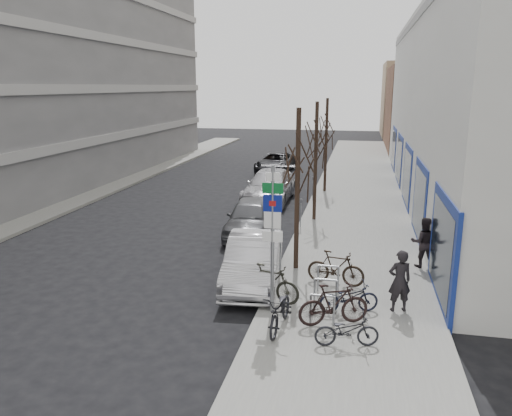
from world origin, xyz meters
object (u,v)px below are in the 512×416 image
at_px(bike_far_inner, 336,268).
at_px(pedestrian_far, 423,242).
at_px(tree_far, 327,123).
at_px(pedestrian_near, 400,281).
at_px(bike_mid_curb, 349,295).
at_px(bike_far_curb, 347,328).
at_px(tree_near, 298,152).
at_px(bike_rack, 325,290).
at_px(highway_sign_pole, 273,231).
at_px(parked_car_back, 270,186).
at_px(lane_car, 276,162).
at_px(tree_mid, 316,133).
at_px(bike_near_left, 281,308).
at_px(parked_car_front, 254,260).
at_px(bike_mid_inner, 269,283).
at_px(meter_back, 313,186).
at_px(parked_car_mid, 251,217).
at_px(meter_mid, 301,210).
at_px(meter_front, 281,250).
at_px(bike_near_right, 334,304).

xyz_separation_m(bike_far_inner, pedestrian_far, (2.80, 2.22, 0.33)).
bearing_deg(tree_far, pedestrian_near, -78.58).
distance_m(bike_mid_curb, bike_far_curb, 1.87).
xyz_separation_m(bike_mid_curb, bike_far_inner, (-0.46, 1.89, 0.05)).
bearing_deg(tree_near, bike_rack, -67.52).
bearing_deg(highway_sign_pole, bike_far_curb, -35.56).
xyz_separation_m(bike_rack, parked_car_back, (-4.00, 13.19, 0.18)).
bearing_deg(pedestrian_near, lane_car, -89.30).
distance_m(tree_mid, tree_far, 6.50).
distance_m(highway_sign_pole, lane_car, 23.80).
bearing_deg(bike_near_left, lane_car, 104.66).
xyz_separation_m(bike_mid_curb, parked_car_front, (-3.05, 1.85, 0.12)).
bearing_deg(lane_car, bike_mid_inner, -76.81).
distance_m(meter_back, parked_car_mid, 6.86).
bearing_deg(bike_mid_inner, highway_sign_pole, -149.32).
relative_size(meter_mid, bike_far_curb, 0.83).
relative_size(tree_mid, bike_far_curb, 3.59).
bearing_deg(tree_far, parked_car_front, -94.81).
height_order(highway_sign_pole, tree_near, tree_near).
xyz_separation_m(tree_far, meter_front, (-0.45, -13.50, -3.19)).
height_order(bike_near_right, bike_mid_inner, bike_near_right).
bearing_deg(tree_near, parked_car_front, -133.66).
relative_size(highway_sign_pole, tree_near, 0.76).
relative_size(meter_mid, parked_car_front, 0.27).
distance_m(bike_far_curb, parked_car_mid, 9.90).
bearing_deg(highway_sign_pole, meter_back, 91.02).
bearing_deg(parked_car_back, bike_far_curb, -72.35).
xyz_separation_m(meter_front, meter_mid, (0.00, 5.50, 0.00)).
xyz_separation_m(bike_near_left, bike_far_inner, (1.21, 3.23, -0.03)).
bearing_deg(lane_car, parked_car_back, -78.37).
bearing_deg(tree_far, meter_mid, -93.22).
relative_size(tree_far, bike_mid_curb, 3.37).
xyz_separation_m(meter_back, pedestrian_near, (3.63, -13.24, 0.11)).
xyz_separation_m(tree_far, bike_near_right, (1.48, -16.94, -3.38)).
xyz_separation_m(tree_near, bike_mid_curb, (1.85, -3.11, -3.45)).
bearing_deg(parked_car_mid, lane_car, 93.10).
height_order(bike_near_left, parked_car_mid, parked_car_mid).
xyz_separation_m(bike_rack, meter_front, (-1.65, 2.40, 0.26)).
bearing_deg(meter_mid, highway_sign_pole, -88.32).
bearing_deg(parked_car_front, bike_far_inner, -5.57).
bearing_deg(pedestrian_near, bike_far_curb, 42.26).
xyz_separation_m(bike_rack, bike_mid_inner, (-1.59, 0.03, 0.05)).
distance_m(tree_mid, bike_near_right, 11.07).
bearing_deg(bike_near_right, meter_front, 6.80).
height_order(bike_rack, lane_car, lane_car).
height_order(bike_near_left, pedestrian_far, pedestrian_far).
height_order(highway_sign_pole, bike_near_left, highway_sign_pole).
bearing_deg(bike_mid_curb, parked_car_back, 1.81).
xyz_separation_m(highway_sign_pole, parked_car_mid, (-2.24, 7.44, -1.68)).
xyz_separation_m(highway_sign_pole, bike_far_curb, (2.06, -1.47, -1.84)).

